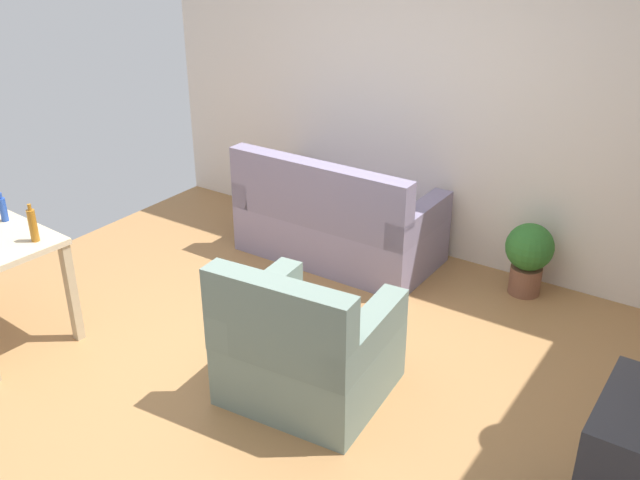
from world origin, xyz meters
The scene contains 7 objects.
ground_plane centered at (0.00, 0.00, -0.01)m, with size 5.20×4.40×0.02m, color #9E7042.
wall_rear centered at (0.00, 2.20, 1.35)m, with size 5.20×0.10×2.70m, color silver.
couch centered at (-0.48, 1.59, 0.31)m, with size 1.62×0.84×0.92m.
potted_plant centered at (1.05, 1.90, 0.33)m, with size 0.36×0.36×0.57m.
armchair centered at (0.37, -0.06, 0.32)m, with size 0.97×0.92×0.92m.
bottle_blue centered at (-1.83, -0.47, 0.85)m, with size 0.05×0.05×0.20m.
bottle_amber centered at (-1.39, -0.55, 0.87)m, with size 0.05×0.05×0.25m.
Camera 1 is at (2.40, -2.90, 2.72)m, focal length 39.62 mm.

